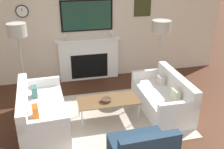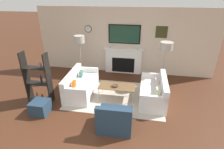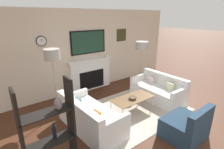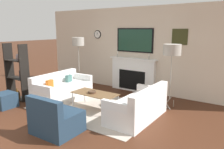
{
  "view_description": "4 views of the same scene",
  "coord_description": "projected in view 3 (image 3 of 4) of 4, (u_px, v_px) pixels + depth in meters",
  "views": [
    {
      "loc": [
        -0.94,
        -1.26,
        2.88
      ],
      "look_at": [
        0.22,
        3.48,
        0.77
      ],
      "focal_mm": 42.0,
      "sensor_mm": 36.0,
      "label": 1
    },
    {
      "loc": [
        0.77,
        -1.85,
        3.15
      ],
      "look_at": [
        -0.16,
        3.26,
        0.73
      ],
      "focal_mm": 28.0,
      "sensor_mm": 36.0,
      "label": 2
    },
    {
      "loc": [
        -2.94,
        0.1,
        2.5
      ],
      "look_at": [
        -0.12,
        3.75,
        0.93
      ],
      "focal_mm": 28.0,
      "sensor_mm": 36.0,
      "label": 3
    },
    {
      "loc": [
        3.37,
        -1.06,
        2.02
      ],
      "look_at": [
        0.14,
        3.69,
        0.81
      ],
      "focal_mm": 35.0,
      "sensor_mm": 36.0,
      "label": 4
    }
  ],
  "objects": [
    {
      "name": "fireplace_wall",
      "position": [
        89.0,
        55.0,
        5.94
      ],
      "size": [
        7.35,
        0.28,
        2.7
      ],
      "color": "beige",
      "rests_on": "ground_plane"
    },
    {
      "name": "area_rug",
      "position": [
        129.0,
        111.0,
        4.79
      ],
      "size": [
        3.08,
        2.15,
        0.01
      ],
      "color": "#B9AC9D",
      "rests_on": "ground_plane"
    },
    {
      "name": "couch_right",
      "position": [
        158.0,
        91.0,
        5.42
      ],
      "size": [
        0.81,
        1.64,
        0.77
      ],
      "color": "white",
      "rests_on": "ground_plane"
    },
    {
      "name": "decorative_bowl",
      "position": [
        133.0,
        98.0,
        4.54
      ],
      "size": [
        0.2,
        0.2,
        0.06
      ],
      "color": "#4F3324",
      "rests_on": "coffee_table"
    },
    {
      "name": "coffee_table",
      "position": [
        133.0,
        99.0,
        4.62
      ],
      "size": [
        1.18,
        0.56,
        0.43
      ],
      "color": "brown",
      "rests_on": "ground_plane"
    },
    {
      "name": "couch_left",
      "position": [
        90.0,
        118.0,
        3.99
      ],
      "size": [
        0.89,
        1.76,
        0.76
      ],
      "color": "white",
      "rests_on": "ground_plane"
    },
    {
      "name": "armchair",
      "position": [
        186.0,
        127.0,
        3.69
      ],
      "size": [
        0.88,
        0.77,
        0.78
      ],
      "color": "#20354A",
      "rests_on": "ground_plane"
    },
    {
      "name": "shelf_unit",
      "position": [
        50.0,
        134.0,
        2.69
      ],
      "size": [
        0.79,
        0.28,
        1.61
      ],
      "color": "black",
      "rests_on": "ground_plane"
    },
    {
      "name": "floor_lamp_right",
      "position": [
        142.0,
        46.0,
        6.03
      ],
      "size": [
        0.44,
        0.44,
        1.65
      ],
      "color": "#9E998E",
      "rests_on": "ground_plane"
    },
    {
      "name": "floor_lamp_left",
      "position": [
        52.0,
        56.0,
        4.19
      ],
      "size": [
        0.39,
        0.39,
        1.75
      ],
      "color": "#9E998E",
      "rests_on": "ground_plane"
    }
  ]
}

